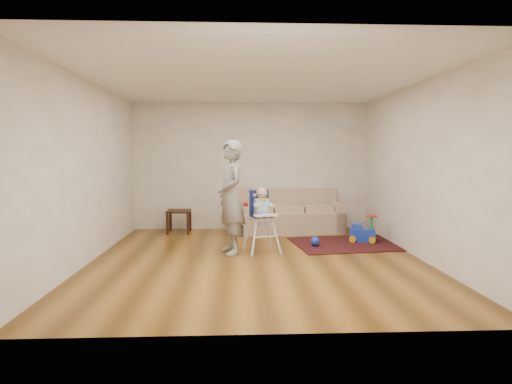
{
  "coord_description": "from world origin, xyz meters",
  "views": [
    {
      "loc": [
        -0.3,
        -6.43,
        1.6
      ],
      "look_at": [
        0.0,
        0.4,
        1.0
      ],
      "focal_mm": 30.0,
      "sensor_mm": 36.0,
      "label": 1
    }
  ],
  "objects_px": {
    "ride_on_toy": "(363,228)",
    "toy_ball": "(315,241)",
    "adult": "(231,197)",
    "side_table": "(179,222)",
    "high_chair": "(262,221)",
    "sofa": "(286,211)"
  },
  "relations": [
    {
      "from": "side_table",
      "to": "adult",
      "type": "distance_m",
      "value": 2.26
    },
    {
      "from": "side_table",
      "to": "adult",
      "type": "relative_size",
      "value": 0.26
    },
    {
      "from": "toy_ball",
      "to": "adult",
      "type": "bearing_deg",
      "value": -164.25
    },
    {
      "from": "high_chair",
      "to": "adult",
      "type": "bearing_deg",
      "value": 171.69
    },
    {
      "from": "ride_on_toy",
      "to": "toy_ball",
      "type": "height_order",
      "value": "ride_on_toy"
    },
    {
      "from": "sofa",
      "to": "side_table",
      "type": "relative_size",
      "value": 4.99
    },
    {
      "from": "toy_ball",
      "to": "side_table",
      "type": "bearing_deg",
      "value": 150.38
    },
    {
      "from": "sofa",
      "to": "ride_on_toy",
      "type": "bearing_deg",
      "value": -44.72
    },
    {
      "from": "sofa",
      "to": "ride_on_toy",
      "type": "height_order",
      "value": "sofa"
    },
    {
      "from": "sofa",
      "to": "toy_ball",
      "type": "xyz_separation_m",
      "value": [
        0.34,
        -1.47,
        -0.35
      ]
    },
    {
      "from": "side_table",
      "to": "adult",
      "type": "bearing_deg",
      "value": -59.64
    },
    {
      "from": "side_table",
      "to": "ride_on_toy",
      "type": "distance_m",
      "value": 3.65
    },
    {
      "from": "sofa",
      "to": "ride_on_toy",
      "type": "distance_m",
      "value": 1.7
    },
    {
      "from": "high_chair",
      "to": "ride_on_toy",
      "type": "bearing_deg",
      "value": 5.3
    },
    {
      "from": "side_table",
      "to": "toy_ball",
      "type": "relative_size",
      "value": 2.94
    },
    {
      "from": "sofa",
      "to": "adult",
      "type": "xyz_separation_m",
      "value": [
        -1.12,
        -1.88,
        0.47
      ]
    },
    {
      "from": "ride_on_toy",
      "to": "adult",
      "type": "xyz_separation_m",
      "value": [
        -2.4,
        -0.78,
        0.65
      ]
    },
    {
      "from": "side_table",
      "to": "adult",
      "type": "xyz_separation_m",
      "value": [
        1.09,
        -1.86,
        0.68
      ]
    },
    {
      "from": "toy_ball",
      "to": "adult",
      "type": "height_order",
      "value": "adult"
    },
    {
      "from": "ride_on_toy",
      "to": "toy_ball",
      "type": "relative_size",
      "value": 3.1
    },
    {
      "from": "toy_ball",
      "to": "adult",
      "type": "relative_size",
      "value": 0.09
    },
    {
      "from": "ride_on_toy",
      "to": "toy_ball",
      "type": "distance_m",
      "value": 1.03
    }
  ]
}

